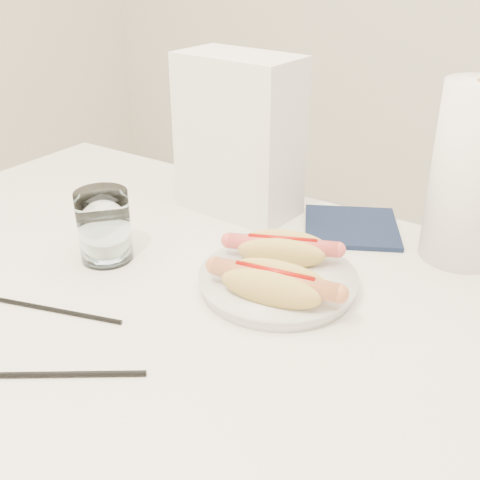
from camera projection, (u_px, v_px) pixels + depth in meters
The scene contains 10 objects.
table at pixel (174, 326), 0.85m from camera, with size 1.20×0.80×0.75m.
plate at pixel (278, 282), 0.82m from camera, with size 0.21×0.21×0.02m, color silver.
hotdog_left at pixel (282, 249), 0.85m from camera, with size 0.15×0.11×0.04m.
hotdog_right at pixel (274, 284), 0.76m from camera, with size 0.17×0.09×0.05m.
water_glass at pixel (104, 226), 0.88m from camera, with size 0.08×0.08×0.11m, color white.
chopstick_near at pixel (55, 310), 0.77m from camera, with size 0.01×0.01×0.19m, color black.
chopstick_far at pixel (49, 374), 0.66m from camera, with size 0.01×0.01×0.22m, color black.
napkin_box at pixel (239, 136), 1.01m from camera, with size 0.20×0.11×0.27m, color white.
navy_napkin at pixel (351, 227), 0.99m from camera, with size 0.15×0.15×0.01m, color #101A35.
paper_towel_roll at pixel (473, 175), 0.85m from camera, with size 0.12×0.12×0.27m, color white.
Camera 1 is at (0.46, -0.53, 1.19)m, focal length 44.10 mm.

